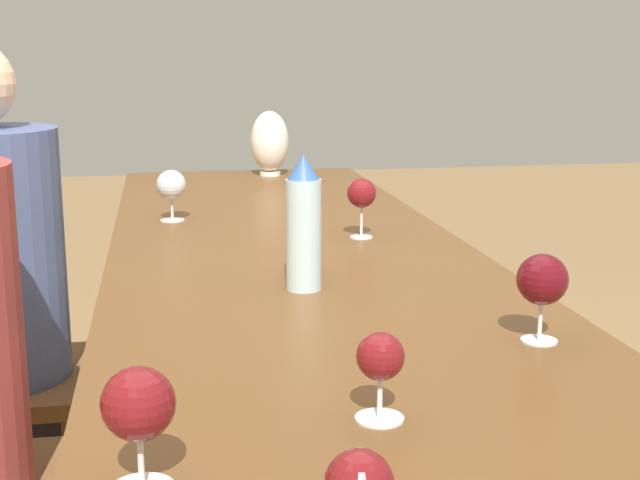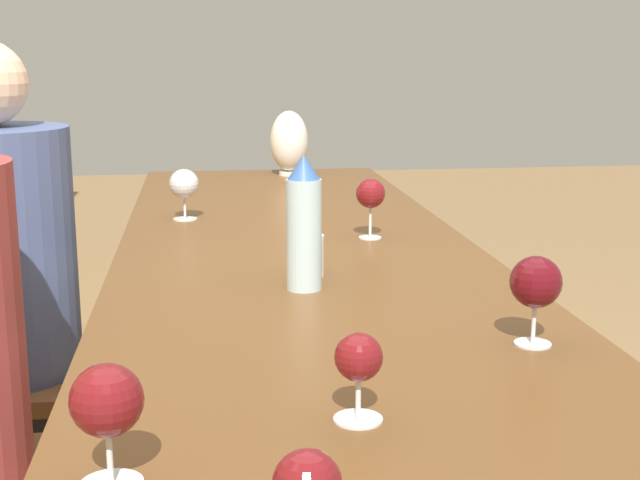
# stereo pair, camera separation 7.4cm
# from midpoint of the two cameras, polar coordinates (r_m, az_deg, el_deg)

# --- Properties ---
(dining_table) EXTENTS (3.03, 0.84, 0.78)m
(dining_table) POSITION_cam_midpoint_polar(r_m,az_deg,el_deg) (1.95, -2.21, -3.50)
(dining_table) COLOR brown
(dining_table) RESTS_ON ground_plane
(water_bottle) EXTENTS (0.07, 0.07, 0.26)m
(water_bottle) POSITION_cam_midpoint_polar(r_m,az_deg,el_deg) (1.71, -2.31, 0.97)
(water_bottle) COLOR #ADCCD6
(water_bottle) RESTS_ON dining_table
(water_tumbler) EXTENTS (0.07, 0.07, 0.09)m
(water_tumbler) POSITION_cam_midpoint_polar(r_m,az_deg,el_deg) (1.83, -2.18, -1.00)
(water_tumbler) COLOR silver
(water_tumbler) RESTS_ON dining_table
(vase) EXTENTS (0.14, 0.14, 0.23)m
(vase) POSITION_cam_midpoint_polar(r_m,az_deg,el_deg) (3.25, -3.89, 6.28)
(vase) COLOR silver
(vase) RESTS_ON dining_table
(wine_glass_0) EXTENTS (0.08, 0.08, 0.14)m
(wine_glass_0) POSITION_cam_midpoint_polar(r_m,az_deg,el_deg) (1.44, 12.61, -2.57)
(wine_glass_0) COLOR silver
(wine_glass_0) RESTS_ON dining_table
(wine_glass_1) EXTENTS (0.08, 0.08, 0.14)m
(wine_glass_1) POSITION_cam_midpoint_polar(r_m,az_deg,el_deg) (2.43, -10.37, 3.43)
(wine_glass_1) COLOR silver
(wine_glass_1) RESTS_ON dining_table
(wine_glass_2) EXTENTS (0.07, 0.07, 0.15)m
(wine_glass_2) POSITION_cam_midpoint_polar(r_m,az_deg,el_deg) (2.18, 1.71, 2.93)
(wine_glass_2) COLOR silver
(wine_glass_2) RESTS_ON dining_table
(wine_glass_3) EXTENTS (0.06, 0.06, 0.12)m
(wine_glass_3) POSITION_cam_midpoint_polar(r_m,az_deg,el_deg) (1.12, 1.97, -7.68)
(wine_glass_3) COLOR silver
(wine_glass_3) RESTS_ON dining_table
(wine_glass_4) EXTENTS (0.08, 0.08, 0.14)m
(wine_glass_4) POSITION_cam_midpoint_polar(r_m,az_deg,el_deg) (0.97, -13.74, -10.33)
(wine_glass_4) COLOR silver
(wine_glass_4) RESTS_ON dining_table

